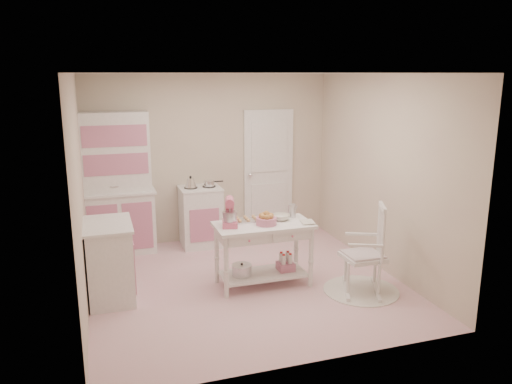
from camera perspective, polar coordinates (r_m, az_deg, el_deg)
room_shell at (r=5.97m, az=-1.25°, el=4.27°), size 3.84×3.84×2.62m
door at (r=8.12m, az=1.43°, el=2.21°), size 0.82×0.05×2.04m
hutch at (r=7.48m, az=-15.57°, el=0.89°), size 1.06×0.50×2.08m
stove at (r=7.70m, az=-6.33°, el=-2.78°), size 0.62×0.57×0.92m
base_cabinet at (r=6.12m, az=-16.35°, el=-7.57°), size 0.54×0.84×0.92m
lace_rug at (r=6.36m, az=11.90°, el=-10.94°), size 0.92×0.92×0.01m
rocking_chair at (r=6.16m, az=12.15°, el=-6.32°), size 0.73×0.85×1.10m
work_table at (r=6.26m, az=0.84°, el=-7.14°), size 1.20×0.60×0.80m
stand_mixer at (r=5.98m, az=-3.02°, el=-2.38°), size 0.26×0.32×0.34m
cookie_tray at (r=6.25m, az=-0.98°, el=-3.23°), size 0.34×0.24×0.02m
bread_basket at (r=6.08m, az=1.19°, el=-3.35°), size 0.25×0.25×0.09m
mixing_bowl at (r=6.27m, az=2.87°, el=-2.91°), size 0.23×0.23×0.07m
metal_pitcher at (r=6.40m, az=4.14°, el=-2.15°), size 0.10×0.10×0.17m
recipe_book at (r=6.17m, az=5.18°, el=-3.47°), size 0.19×0.23×0.02m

